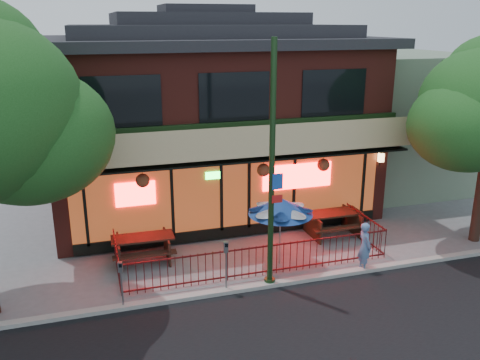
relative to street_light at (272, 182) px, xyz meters
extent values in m
plane|color=gray|center=(0.00, 0.40, -3.15)|extent=(80.00, 80.00, 0.00)
cube|color=#999993|center=(0.00, -0.10, -3.09)|extent=(80.00, 0.25, 0.12)
cube|color=maroon|center=(0.00, 7.60, 0.10)|extent=(12.00, 8.00, 6.50)
cube|color=#59230F|center=(0.00, 3.58, -1.50)|extent=(11.00, 0.06, 2.60)
cube|color=#FF0C0C|center=(2.30, 3.50, -1.05)|extent=(2.60, 0.04, 0.90)
cube|color=#FF0C0C|center=(-3.40, 3.50, -1.15)|extent=(1.30, 0.04, 0.80)
cube|color=#CFB382|center=(0.00, 3.10, 0.40)|extent=(12.20, 1.33, 1.26)
cube|color=black|center=(-3.60, 3.58, 1.85)|extent=(2.40, 0.06, 1.60)
cube|color=black|center=(0.00, 3.58, 1.85)|extent=(2.40, 0.06, 1.60)
cube|color=black|center=(3.60, 3.58, 1.85)|extent=(2.40, 0.06, 1.60)
cube|color=black|center=(0.00, 3.55, -2.90)|extent=(11.00, 0.12, 0.40)
cube|color=#FFC672|center=(5.60, 3.42, -0.60)|extent=(0.18, 0.18, 0.32)
cube|color=slate|center=(9.00, 8.10, -0.15)|extent=(6.00, 7.00, 6.00)
cube|color=#4C1012|center=(0.00, 0.60, -2.20)|extent=(8.40, 0.04, 0.04)
cube|color=#4C1012|center=(0.00, 0.60, -3.03)|extent=(8.40, 0.04, 0.04)
cube|color=#4C1012|center=(-4.20, 1.90, -2.20)|extent=(0.04, 2.60, 0.04)
cube|color=#4C1012|center=(4.20, 1.90, -2.20)|extent=(0.04, 2.60, 0.04)
cylinder|color=#4C1012|center=(0.00, 0.60, -2.65)|extent=(0.02, 0.02, 1.00)
cylinder|color=#173216|center=(0.00, 0.00, 0.35)|extent=(0.16, 0.16, 7.00)
cylinder|color=#173216|center=(0.00, 0.00, -3.05)|extent=(0.32, 0.32, 0.20)
cube|color=#194CB2|center=(0.12, -0.15, 0.05)|extent=(0.30, 0.02, 0.45)
cube|color=red|center=(0.12, -0.15, -0.45)|extent=(0.30, 0.02, 0.22)
cube|color=#391D14|center=(-4.10, 2.68, -2.75)|extent=(0.10, 1.42, 0.80)
cube|color=#391D14|center=(-2.58, 2.64, -2.75)|extent=(0.10, 1.42, 0.80)
cube|color=#391D14|center=(-3.34, 2.66, -2.34)|extent=(1.98, 0.87, 0.07)
cube|color=#391D14|center=(-3.35, 2.06, -2.67)|extent=(1.97, 0.36, 0.05)
cube|color=#391D14|center=(-3.32, 3.26, -2.67)|extent=(1.97, 0.36, 0.05)
cube|color=#382013|center=(2.63, 2.81, -2.73)|extent=(0.07, 1.46, 0.83)
cube|color=#382013|center=(4.21, 2.80, -2.73)|extent=(0.07, 1.46, 0.83)
cube|color=#382013|center=(3.42, 2.80, -2.32)|extent=(2.02, 0.85, 0.07)
cube|color=#382013|center=(3.42, 2.19, -2.66)|extent=(2.02, 0.32, 0.06)
cube|color=#382013|center=(3.42, 3.42, -2.66)|extent=(2.02, 0.32, 0.06)
cylinder|color=gray|center=(0.76, 1.19, -2.10)|extent=(0.05, 0.05, 2.09)
cone|color=navy|center=(0.76, 1.19, -1.20)|extent=(2.00, 2.00, 0.52)
sphere|color=gray|center=(0.76, 1.19, -0.92)|extent=(0.09, 0.09, 0.09)
imported|color=#577AAE|center=(3.10, 0.05, -2.37)|extent=(0.39, 0.58, 1.56)
cylinder|color=gray|center=(-1.32, 0.00, -2.52)|extent=(0.06, 0.06, 1.25)
cube|color=gray|center=(-1.32, 0.00, -1.76)|extent=(0.16, 0.14, 0.32)
cube|color=black|center=(-1.32, -0.06, -1.69)|extent=(0.09, 0.03, 0.11)
cylinder|color=gray|center=(-4.20, -0.08, -2.59)|extent=(0.05, 0.05, 1.12)
cube|color=gray|center=(-4.20, -0.08, -1.91)|extent=(0.14, 0.13, 0.28)
cube|color=black|center=(-4.20, -0.13, -1.85)|extent=(0.08, 0.03, 0.10)
camera|label=1|loc=(-4.70, -12.43, 4.20)|focal=38.00mm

